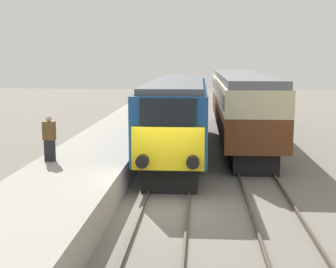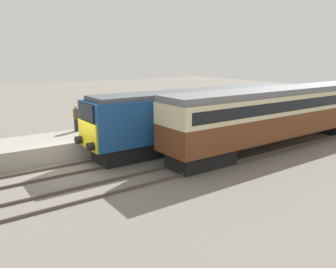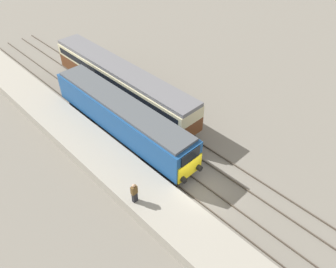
# 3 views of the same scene
# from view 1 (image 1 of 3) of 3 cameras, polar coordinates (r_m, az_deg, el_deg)

# --- Properties ---
(ground_plane) EXTENTS (120.00, 120.00, 0.00)m
(ground_plane) POSITION_cam_1_polar(r_m,az_deg,el_deg) (15.17, -0.32, -9.17)
(ground_plane) COLOR slate
(platform_left) EXTENTS (3.50, 50.00, 1.03)m
(platform_left) POSITION_cam_1_polar(r_m,az_deg,el_deg) (23.18, -6.99, -1.48)
(platform_left) COLOR #9E998C
(platform_left) RESTS_ON ground_plane
(rails_near_track) EXTENTS (1.51, 60.00, 0.14)m
(rails_near_track) POSITION_cam_1_polar(r_m,az_deg,el_deg) (19.95, 0.76, -4.47)
(rails_near_track) COLOR #4C4238
(rails_near_track) RESTS_ON ground_plane
(rails_far_track) EXTENTS (1.50, 60.00, 0.14)m
(rails_far_track) POSITION_cam_1_polar(r_m,az_deg,el_deg) (20.05, 10.54, -4.55)
(rails_far_track) COLOR #4C4238
(rails_far_track) RESTS_ON ground_plane
(locomotive) EXTENTS (2.70, 16.33, 3.75)m
(locomotive) POSITION_cam_1_polar(r_m,az_deg,el_deg) (23.65, 1.34, 2.74)
(locomotive) COLOR black
(locomotive) RESTS_ON ground_plane
(passenger_carriage) EXTENTS (2.75, 18.86, 3.91)m
(passenger_carriage) POSITION_cam_1_polar(r_m,az_deg,el_deg) (28.02, 8.74, 4.16)
(passenger_carriage) COLOR black
(passenger_carriage) RESTS_ON ground_plane
(person_on_platform) EXTENTS (0.44, 0.26, 1.69)m
(person_on_platform) POSITION_cam_1_polar(r_m,az_deg,el_deg) (17.67, -14.26, -0.55)
(person_on_platform) COLOR black
(person_on_platform) RESTS_ON platform_left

